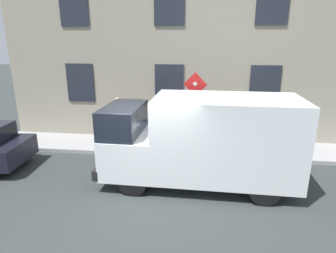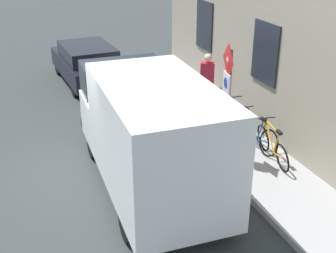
{
  "view_description": "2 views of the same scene",
  "coord_description": "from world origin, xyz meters",
  "px_view_note": "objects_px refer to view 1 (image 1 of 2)",
  "views": [
    {
      "loc": [
        -6.47,
        -1.25,
        3.9
      ],
      "look_at": [
        2.08,
        -0.23,
        1.3
      ],
      "focal_mm": 30.5,
      "sensor_mm": 36.0,
      "label": 1
    },
    {
      "loc": [
        -1.63,
        -9.21,
        5.17
      ],
      "look_at": [
        1.6,
        -0.63,
        1.02
      ],
      "focal_mm": 47.61,
      "sensor_mm": 36.0,
      "label": 2
    }
  ],
  "objects_px": {
    "bicycle_blue": "(185,133)",
    "bicycle_purple": "(166,133)",
    "bicycle_orange": "(205,134)",
    "pedestrian": "(118,118)",
    "litter_bin": "(154,138)",
    "bicycle_green": "(146,132)",
    "delivery_van": "(203,139)",
    "sign_post_stacked": "(195,103)"
  },
  "relations": [
    {
      "from": "bicycle_blue",
      "to": "bicycle_purple",
      "type": "xyz_separation_m",
      "value": [
        0.0,
        0.76,
        0.0
      ]
    },
    {
      "from": "bicycle_orange",
      "to": "pedestrian",
      "type": "xyz_separation_m",
      "value": [
        -0.12,
        3.33,
        0.56
      ]
    },
    {
      "from": "litter_bin",
      "to": "bicycle_orange",
      "type": "bearing_deg",
      "value": -63.81
    },
    {
      "from": "bicycle_blue",
      "to": "bicycle_green",
      "type": "bearing_deg",
      "value": -5.63
    },
    {
      "from": "pedestrian",
      "to": "delivery_van",
      "type": "bearing_deg",
      "value": 164.38
    },
    {
      "from": "delivery_van",
      "to": "litter_bin",
      "type": "xyz_separation_m",
      "value": [
        2.05,
        1.72,
        -0.74
      ]
    },
    {
      "from": "bicycle_purple",
      "to": "bicycle_orange",
      "type": "bearing_deg",
      "value": -176.39
    },
    {
      "from": "bicycle_orange",
      "to": "litter_bin",
      "type": "bearing_deg",
      "value": 34.7
    },
    {
      "from": "bicycle_purple",
      "to": "litter_bin",
      "type": "height_order",
      "value": "litter_bin"
    },
    {
      "from": "bicycle_green",
      "to": "litter_bin",
      "type": "xyz_separation_m",
      "value": [
        -0.9,
        -0.43,
        0.08
      ]
    },
    {
      "from": "bicycle_orange",
      "to": "pedestrian",
      "type": "bearing_deg",
      "value": 10.64
    },
    {
      "from": "bicycle_blue",
      "to": "bicycle_purple",
      "type": "relative_size",
      "value": 1.0
    },
    {
      "from": "delivery_van",
      "to": "bicycle_blue",
      "type": "xyz_separation_m",
      "value": [
        2.96,
        0.63,
        -0.82
      ]
    },
    {
      "from": "sign_post_stacked",
      "to": "bicycle_blue",
      "type": "bearing_deg",
      "value": 18.29
    },
    {
      "from": "delivery_van",
      "to": "bicycle_purple",
      "type": "distance_m",
      "value": 3.37
    },
    {
      "from": "litter_bin",
      "to": "delivery_van",
      "type": "bearing_deg",
      "value": -140.08
    },
    {
      "from": "sign_post_stacked",
      "to": "delivery_van",
      "type": "xyz_separation_m",
      "value": [
        -1.91,
        -0.29,
        -0.6
      ]
    },
    {
      "from": "sign_post_stacked",
      "to": "pedestrian",
      "type": "relative_size",
      "value": 1.55
    },
    {
      "from": "bicycle_blue",
      "to": "bicycle_green",
      "type": "height_order",
      "value": "same"
    },
    {
      "from": "sign_post_stacked",
      "to": "bicycle_purple",
      "type": "xyz_separation_m",
      "value": [
        1.04,
        1.1,
        -1.42
      ]
    },
    {
      "from": "bicycle_green",
      "to": "bicycle_purple",
      "type": "bearing_deg",
      "value": -173.2
    },
    {
      "from": "bicycle_purple",
      "to": "pedestrian",
      "type": "distance_m",
      "value": 1.91
    },
    {
      "from": "bicycle_orange",
      "to": "bicycle_blue",
      "type": "xyz_separation_m",
      "value": [
        -0.0,
        0.76,
        0.0
      ]
    },
    {
      "from": "bicycle_blue",
      "to": "litter_bin",
      "type": "bearing_deg",
      "value": 34.26
    },
    {
      "from": "sign_post_stacked",
      "to": "litter_bin",
      "type": "height_order",
      "value": "sign_post_stacked"
    },
    {
      "from": "bicycle_orange",
      "to": "bicycle_purple",
      "type": "bearing_deg",
      "value": 8.53
    },
    {
      "from": "bicycle_blue",
      "to": "bicycle_green",
      "type": "distance_m",
      "value": 1.51
    },
    {
      "from": "pedestrian",
      "to": "litter_bin",
      "type": "relative_size",
      "value": 1.91
    },
    {
      "from": "bicycle_orange",
      "to": "bicycle_purple",
      "type": "height_order",
      "value": "same"
    },
    {
      "from": "sign_post_stacked",
      "to": "pedestrian",
      "type": "xyz_separation_m",
      "value": [
        0.92,
        2.92,
        -0.86
      ]
    },
    {
      "from": "sign_post_stacked",
      "to": "bicycle_green",
      "type": "height_order",
      "value": "sign_post_stacked"
    },
    {
      "from": "pedestrian",
      "to": "litter_bin",
      "type": "xyz_separation_m",
      "value": [
        -0.78,
        -1.49,
        -0.48
      ]
    },
    {
      "from": "sign_post_stacked",
      "to": "litter_bin",
      "type": "bearing_deg",
      "value": 84.44
    },
    {
      "from": "bicycle_green",
      "to": "pedestrian",
      "type": "height_order",
      "value": "pedestrian"
    },
    {
      "from": "sign_post_stacked",
      "to": "bicycle_green",
      "type": "xyz_separation_m",
      "value": [
        1.04,
        1.86,
        -1.42
      ]
    },
    {
      "from": "delivery_van",
      "to": "bicycle_green",
      "type": "bearing_deg",
      "value": -52.71
    },
    {
      "from": "sign_post_stacked",
      "to": "bicycle_purple",
      "type": "height_order",
      "value": "sign_post_stacked"
    },
    {
      "from": "bicycle_blue",
      "to": "sign_post_stacked",
      "type": "bearing_deg",
      "value": 102.72
    },
    {
      "from": "delivery_van",
      "to": "litter_bin",
      "type": "distance_m",
      "value": 2.78
    },
    {
      "from": "delivery_van",
      "to": "pedestrian",
      "type": "distance_m",
      "value": 4.29
    },
    {
      "from": "delivery_van",
      "to": "litter_bin",
      "type": "bearing_deg",
      "value": -48.8
    },
    {
      "from": "bicycle_purple",
      "to": "pedestrian",
      "type": "relative_size",
      "value": 1.0
    }
  ]
}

